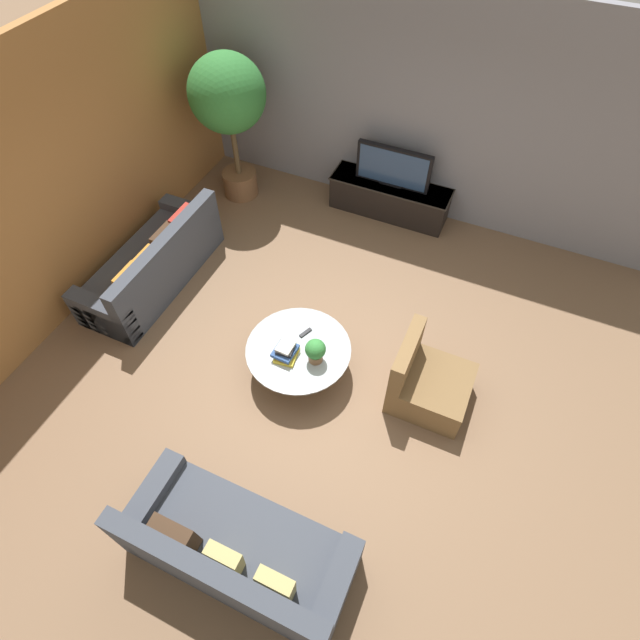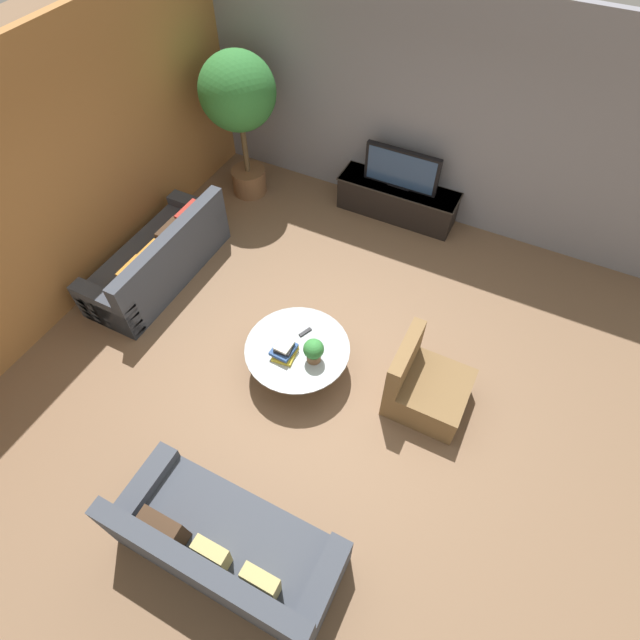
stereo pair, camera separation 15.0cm
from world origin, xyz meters
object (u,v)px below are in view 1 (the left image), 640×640
coffee_table (299,355)px  couch_by_wall (154,264)px  potted_palm_tall (228,102)px  media_console (389,198)px  couch_near_entry (237,551)px  armchair_wicker (427,383)px  potted_plant_tabletop (315,351)px  television (393,167)px

coffee_table → couch_by_wall: 2.36m
potted_palm_tall → couch_by_wall: bearing=-91.9°
media_console → coffee_table: bearing=-89.9°
potted_palm_tall → couch_near_entry: bearing=-60.3°
armchair_wicker → potted_plant_tabletop: size_ratio=2.81×
media_console → television: (0.00, -0.00, 0.53)m
couch_by_wall → potted_palm_tall: potted_palm_tall is taller
television → potted_palm_tall: size_ratio=0.51×
coffee_table → armchair_wicker: armchair_wicker is taller
coffee_table → armchair_wicker: 1.43m
coffee_table → armchair_wicker: (1.41, 0.25, -0.02)m
couch_near_entry → potted_palm_tall: (-2.64, 4.62, 1.19)m
potted_palm_tall → potted_plant_tabletop: (2.47, -2.62, -0.90)m
couch_near_entry → armchair_wicker: (1.01, 2.31, -0.01)m
couch_by_wall → potted_palm_tall: size_ratio=0.99×
television → couch_near_entry: size_ratio=0.54×
coffee_table → potted_plant_tabletop: bearing=-12.9°
media_console → armchair_wicker: armchair_wicker is taller
couch_near_entry → potted_palm_tall: 5.46m
media_console → potted_palm_tall: 2.59m
armchair_wicker → potted_palm_tall: potted_palm_tall is taller
potted_plant_tabletop → couch_near_entry: bearing=-85.2°
television → potted_palm_tall: bearing=-167.5°
couch_near_entry → potted_palm_tall: size_ratio=0.94×
media_console → armchair_wicker: size_ratio=2.03×
couch_by_wall → potted_palm_tall: (0.07, 2.07, 1.18)m
couch_near_entry → armchair_wicker: armchair_wicker is taller
television → potted_palm_tall: potted_palm_tall is taller
television → coffee_table: television is taller
armchair_wicker → couch_by_wall: bearing=86.2°
couch_by_wall → potted_plant_tabletop: size_ratio=6.80×
coffee_table → potted_palm_tall: potted_palm_tall is taller
couch_by_wall → armchair_wicker: 3.72m
television → couch_near_entry: bearing=-85.5°
armchair_wicker → potted_palm_tall: 4.49m
couch_near_entry → potted_plant_tabletop: couch_near_entry is taller
television → coffee_table: size_ratio=0.92×
television → potted_plant_tabletop: television is taller
television → armchair_wicker: television is taller
coffee_table → television: bearing=90.1°
media_console → couch_near_entry: 5.14m
couch_by_wall → couch_near_entry: bearing=46.7°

